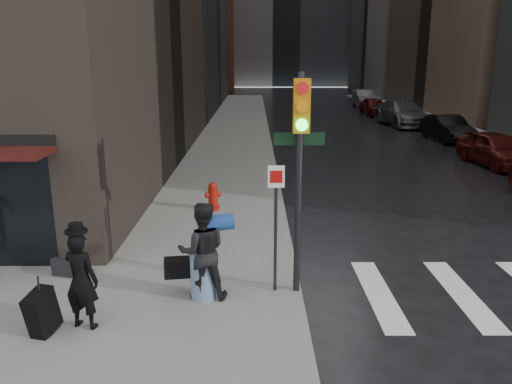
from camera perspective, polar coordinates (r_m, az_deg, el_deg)
ground at (r=8.96m, az=-7.54°, el=-14.33°), size 140.00×140.00×0.00m
sidewalk_left at (r=35.02m, az=-2.01°, el=8.01°), size 4.00×50.00×0.15m
sidewalk_right at (r=37.13m, az=19.50°, el=7.56°), size 3.00×50.00×0.15m
man_overcoat at (r=8.54m, az=-20.20°, el=-9.98°), size 1.11×0.85×1.80m
man_jeans at (r=9.00m, az=-6.20°, el=-6.71°), size 1.32×0.80×1.81m
traffic_light at (r=8.70m, az=4.79°, el=4.12°), size 1.00×0.44×4.01m
fire_hydrant at (r=14.35m, az=-4.94°, el=-0.61°), size 0.47×0.36×0.81m
parked_car_1 at (r=23.13m, az=25.70°, el=4.47°), size 2.07×4.34×1.43m
parked_car_2 at (r=29.15m, az=21.01°, el=6.82°), size 1.77×4.33×1.40m
parked_car_3 at (r=35.01m, az=16.38°, el=8.64°), size 2.83×5.87×1.65m
parked_car_4 at (r=41.13m, az=13.33°, el=9.52°), size 1.85×4.09×1.36m
parked_car_5 at (r=47.53m, az=12.29°, el=10.41°), size 1.81×4.84×1.58m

